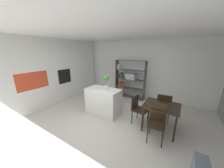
% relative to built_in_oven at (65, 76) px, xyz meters
% --- Properties ---
extents(ground_plane, '(9.04, 9.04, 0.00)m').
position_rel_built_in_oven_xyz_m(ground_plane, '(2.58, -0.59, -1.14)').
color(ground_plane, beige).
extents(ceiling_slab, '(6.57, 5.82, 0.06)m').
position_rel_built_in_oven_xyz_m(ceiling_slab, '(2.58, -0.59, 1.61)').
color(ceiling_slab, white).
rests_on(ceiling_slab, ground_plane).
extents(back_partition, '(6.57, 0.06, 2.72)m').
position_rel_built_in_oven_xyz_m(back_partition, '(2.58, 2.29, 0.22)').
color(back_partition, white).
rests_on(back_partition, ground_plane).
extents(tall_cabinet_run_left, '(0.62, 5.25, 2.72)m').
position_rel_built_in_oven_xyz_m(tall_cabinet_run_left, '(-0.33, -0.59, 0.22)').
color(tall_cabinet_run_left, white).
rests_on(tall_cabinet_run_left, ground_plane).
extents(cabinet_niche_splashback, '(0.01, 1.06, 0.62)m').
position_rel_built_in_oven_xyz_m(cabinet_niche_splashback, '(-0.02, -1.30, 0.06)').
color(cabinet_niche_splashback, '#CC4223').
rests_on(cabinet_niche_splashback, ground_plane).
extents(built_in_oven, '(0.06, 0.60, 0.61)m').
position_rel_built_in_oven_xyz_m(built_in_oven, '(0.00, 0.00, 0.00)').
color(built_in_oven, black).
rests_on(built_in_oven, ground_plane).
extents(kitchen_island, '(1.22, 0.66, 0.94)m').
position_rel_built_in_oven_xyz_m(kitchen_island, '(2.17, -0.08, -0.67)').
color(kitchen_island, white).
rests_on(kitchen_island, ground_plane).
extents(potted_plant_on_island, '(0.18, 0.18, 0.50)m').
position_rel_built_in_oven_xyz_m(potted_plant_on_island, '(2.30, -0.06, 0.09)').
color(potted_plant_on_island, white).
rests_on(potted_plant_on_island, kitchen_island).
extents(open_bookshelf, '(1.46, 0.33, 1.82)m').
position_rel_built_in_oven_xyz_m(open_bookshelf, '(2.28, 1.87, -0.22)').
color(open_bookshelf, '#4C4C51').
rests_on(open_bookshelf, ground_plane).
extents(dining_table, '(0.93, 0.81, 0.78)m').
position_rel_built_in_oven_xyz_m(dining_table, '(4.12, 0.01, -0.45)').
color(dining_table, black).
rests_on(dining_table, ground_plane).
extents(dining_chair_far, '(0.44, 0.46, 0.97)m').
position_rel_built_in_oven_xyz_m(dining_chair_far, '(4.13, 0.44, -0.57)').
color(dining_chair_far, black).
rests_on(dining_chair_far, ground_plane).
extents(dining_chair_island_side, '(0.47, 0.47, 0.87)m').
position_rel_built_in_oven_xyz_m(dining_chair_island_side, '(3.45, 0.02, -0.61)').
color(dining_chair_island_side, black).
rests_on(dining_chair_island_side, ground_plane).
extents(dining_chair_near, '(0.45, 0.47, 0.96)m').
position_rel_built_in_oven_xyz_m(dining_chair_near, '(4.12, -0.42, -0.57)').
color(dining_chair_near, black).
rests_on(dining_chair_near, ground_plane).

